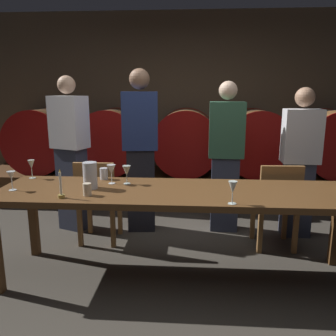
{
  "coord_description": "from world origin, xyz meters",
  "views": [
    {
      "loc": [
        0.11,
        -2.63,
        1.56
      ],
      "look_at": [
        -0.11,
        0.52,
        0.86
      ],
      "focal_mm": 37.08,
      "sensor_mm": 36.0,
      "label": 1
    }
  ],
  "objects_px": {
    "guest_center_right": "(226,157)",
    "wine_barrel_center": "(186,142)",
    "candle_center": "(61,190)",
    "chair_right": "(277,202)",
    "wine_barrel_right": "(255,142)",
    "wine_glass_left": "(11,176)",
    "wine_glass_far_left": "(31,165)",
    "cup_left": "(87,189)",
    "cup_center": "(104,174)",
    "wine_barrel_left": "(113,141)",
    "wine_barrel_far_right": "(332,143)",
    "wine_barrel_far_left": "(44,140)",
    "chair_left": "(98,198)",
    "guest_far_right": "(300,163)",
    "dining_table": "(179,198)",
    "wine_glass_center": "(111,170)",
    "guest_center_left": "(141,150)",
    "guest_far_left": "(71,153)",
    "wine_glass_far_right": "(233,188)",
    "pitcher": "(90,175)",
    "wine_glass_right": "(127,171)"
  },
  "relations": [
    {
      "from": "guest_center_right",
      "to": "wine_barrel_center",
      "type": "bearing_deg",
      "value": -63.6
    },
    {
      "from": "candle_center",
      "to": "chair_right",
      "type": "bearing_deg",
      "value": 25.93
    },
    {
      "from": "wine_barrel_right",
      "to": "wine_glass_left",
      "type": "distance_m",
      "value": 3.21
    },
    {
      "from": "wine_glass_far_left",
      "to": "cup_left",
      "type": "xyz_separation_m",
      "value": [
        0.67,
        -0.49,
        -0.08
      ]
    },
    {
      "from": "candle_center",
      "to": "cup_center",
      "type": "relative_size",
      "value": 2.15
    },
    {
      "from": "guest_center_right",
      "to": "wine_glass_left",
      "type": "relative_size",
      "value": 10.54
    },
    {
      "from": "chair_right",
      "to": "wine_glass_far_left",
      "type": "distance_m",
      "value": 2.36
    },
    {
      "from": "wine_barrel_left",
      "to": "wine_barrel_far_right",
      "type": "distance_m",
      "value": 3.03
    },
    {
      "from": "guest_center_right",
      "to": "cup_left",
      "type": "height_order",
      "value": "guest_center_right"
    },
    {
      "from": "wine_barrel_far_left",
      "to": "guest_center_right",
      "type": "relative_size",
      "value": 0.54
    },
    {
      "from": "wine_barrel_center",
      "to": "wine_barrel_right",
      "type": "xyz_separation_m",
      "value": [
        0.96,
        0.0,
        0.0
      ]
    },
    {
      "from": "chair_left",
      "to": "cup_center",
      "type": "height_order",
      "value": "chair_left"
    },
    {
      "from": "guest_center_right",
      "to": "cup_left",
      "type": "distance_m",
      "value": 1.74
    },
    {
      "from": "guest_far_right",
      "to": "wine_barrel_center",
      "type": "bearing_deg",
      "value": -40.26
    },
    {
      "from": "dining_table",
      "to": "guest_far_right",
      "type": "xyz_separation_m",
      "value": [
        1.24,
        0.99,
        0.11
      ]
    },
    {
      "from": "wine_barrel_left",
      "to": "candle_center",
      "type": "relative_size",
      "value": 4.04
    },
    {
      "from": "chair_right",
      "to": "wine_barrel_right",
      "type": "bearing_deg",
      "value": -93.58
    },
    {
      "from": "dining_table",
      "to": "wine_glass_center",
      "type": "xyz_separation_m",
      "value": [
        -0.59,
        0.16,
        0.19
      ]
    },
    {
      "from": "wine_barrel_center",
      "to": "guest_center_left",
      "type": "distance_m",
      "value": 1.2
    },
    {
      "from": "chair_left",
      "to": "candle_center",
      "type": "relative_size",
      "value": 3.94
    },
    {
      "from": "chair_left",
      "to": "candle_center",
      "type": "xyz_separation_m",
      "value": [
        -0.02,
        -0.9,
        0.35
      ]
    },
    {
      "from": "dining_table",
      "to": "chair_left",
      "type": "distance_m",
      "value": 1.09
    },
    {
      "from": "chair_left",
      "to": "guest_center_right",
      "type": "distance_m",
      "value": 1.45
    },
    {
      "from": "dining_table",
      "to": "chair_right",
      "type": "bearing_deg",
      "value": 33.12
    },
    {
      "from": "guest_far_left",
      "to": "guest_center_right",
      "type": "height_order",
      "value": "guest_far_left"
    },
    {
      "from": "guest_center_left",
      "to": "wine_glass_far_right",
      "type": "relative_size",
      "value": 10.73
    },
    {
      "from": "wine_barrel_far_left",
      "to": "wine_glass_center",
      "type": "xyz_separation_m",
      "value": [
        1.44,
        -1.96,
        0.03
      ]
    },
    {
      "from": "guest_center_right",
      "to": "wine_glass_left",
      "type": "xyz_separation_m",
      "value": [
        -1.82,
        -1.19,
        0.04
      ]
    },
    {
      "from": "candle_center",
      "to": "cup_left",
      "type": "height_order",
      "value": "candle_center"
    },
    {
      "from": "guest_center_right",
      "to": "candle_center",
      "type": "xyz_separation_m",
      "value": [
        -1.35,
        -1.37,
        -0.01
      ]
    },
    {
      "from": "wine_glass_far_left",
      "to": "wine_barrel_right",
      "type": "bearing_deg",
      "value": 37.97
    },
    {
      "from": "guest_center_left",
      "to": "guest_far_right",
      "type": "xyz_separation_m",
      "value": [
        1.71,
        -0.04,
        -0.11
      ]
    },
    {
      "from": "wine_barrel_far_right",
      "to": "pitcher",
      "type": "xyz_separation_m",
      "value": [
        -2.73,
        -2.12,
        0.02
      ]
    },
    {
      "from": "wine_barrel_far_left",
      "to": "wine_glass_left",
      "type": "bearing_deg",
      "value": -72.79
    },
    {
      "from": "wine_barrel_center",
      "to": "pitcher",
      "type": "relative_size",
      "value": 4.12
    },
    {
      "from": "wine_barrel_left",
      "to": "pitcher",
      "type": "distance_m",
      "value": 2.14
    },
    {
      "from": "wine_barrel_center",
      "to": "dining_table",
      "type": "bearing_deg",
      "value": -90.42
    },
    {
      "from": "wine_barrel_right",
      "to": "candle_center",
      "type": "distance_m",
      "value": 3.02
    },
    {
      "from": "wine_barrel_far_right",
      "to": "wine_glass_far_right",
      "type": "bearing_deg",
      "value": -123.36
    },
    {
      "from": "wine_glass_left",
      "to": "wine_glass_far_right",
      "type": "relative_size",
      "value": 0.95
    },
    {
      "from": "wine_barrel_far_left",
      "to": "wine_glass_far_left",
      "type": "height_order",
      "value": "wine_barrel_far_left"
    },
    {
      "from": "guest_center_left",
      "to": "pitcher",
      "type": "height_order",
      "value": "guest_center_left"
    },
    {
      "from": "wine_barrel_far_left",
      "to": "pitcher",
      "type": "height_order",
      "value": "wine_barrel_far_left"
    },
    {
      "from": "chair_left",
      "to": "pitcher",
      "type": "relative_size",
      "value": 4.01
    },
    {
      "from": "pitcher",
      "to": "wine_glass_far_left",
      "type": "relative_size",
      "value": 1.28
    },
    {
      "from": "wine_barrel_center",
      "to": "wine_glass_far_right",
      "type": "distance_m",
      "value": 2.47
    },
    {
      "from": "guest_center_right",
      "to": "guest_far_right",
      "type": "xyz_separation_m",
      "value": [
        0.77,
        -0.11,
        -0.04
      ]
    },
    {
      "from": "wine_glass_far_right",
      "to": "wine_glass_right",
      "type": "bearing_deg",
      "value": 150.22
    },
    {
      "from": "guest_center_right",
      "to": "wine_glass_right",
      "type": "distance_m",
      "value": 1.32
    },
    {
      "from": "guest_far_left",
      "to": "guest_center_left",
      "type": "relative_size",
      "value": 0.96
    }
  ]
}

